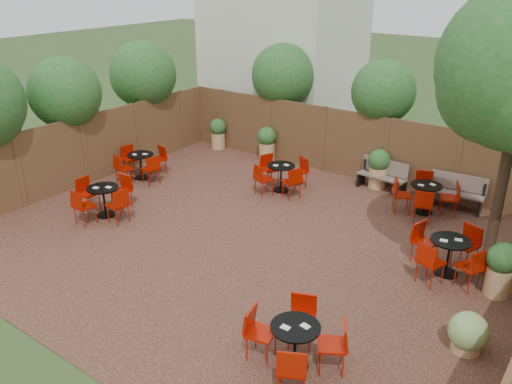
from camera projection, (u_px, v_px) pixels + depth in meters
The scene contains 10 objects.
ground at pixel (253, 241), 12.20m from camera, with size 80.00×80.00×0.00m, color #354F23.
courtyard_paving at pixel (253, 241), 12.20m from camera, with size 12.00×10.00×0.02m, color black.
fence_back at pixel (354, 145), 15.52m from camera, with size 12.00×0.08×2.00m, color #53321E.
fence_left at pixel (84, 151), 15.06m from camera, with size 0.08×10.00×2.00m, color #53321E.
neighbour_building at pixel (284, 22), 19.00m from camera, with size 5.00×4.00×8.00m, color beige.
overhang_foliage at pixel (274, 103), 13.22m from camera, with size 15.96×10.65×2.77m.
park_bench_left at pixel (383, 175), 14.83m from camera, with size 1.41×0.54×0.85m.
park_bench_right at pixel (456, 191), 13.73m from camera, with size 1.46×0.59×0.88m.
bistro_tables at pixel (275, 211), 12.60m from camera, with size 10.65×8.37×0.90m.
planters at pixel (323, 167), 14.94m from camera, with size 10.61×4.26×1.12m.
Camera 1 is at (6.41, -8.65, 5.86)m, focal length 37.14 mm.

